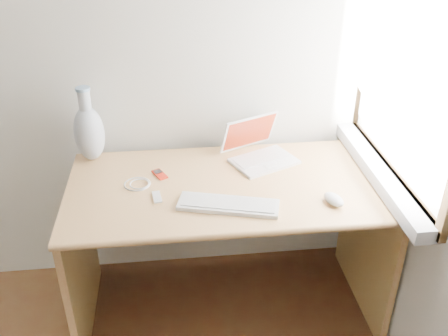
{
  "coord_description": "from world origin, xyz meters",
  "views": [
    {
      "loc": [
        0.8,
        -0.52,
        1.91
      ],
      "look_at": [
        1.0,
        1.35,
        0.82
      ],
      "focal_mm": 40.0,
      "sensor_mm": 36.0,
      "label": 1
    }
  ],
  "objects": [
    {
      "name": "desk",
      "position": [
        1.02,
        1.43,
        0.53
      ],
      "size": [
        1.42,
        0.71,
        0.75
      ],
      "color": "tan",
      "rests_on": "floor"
    },
    {
      "name": "external_keyboard",
      "position": [
        1.0,
        1.16,
        0.76
      ],
      "size": [
        0.43,
        0.23,
        0.02
      ],
      "rotation": [
        0.0,
        0.0,
        -0.26
      ],
      "color": "white",
      "rests_on": "desk"
    },
    {
      "name": "laptop",
      "position": [
        1.21,
        1.55,
        0.79
      ],
      "size": [
        0.35,
        0.35,
        0.2
      ],
      "rotation": [
        0.0,
        0.0,
        0.43
      ],
      "color": "white",
      "rests_on": "desk"
    },
    {
      "name": "ipod",
      "position": [
        0.72,
        1.45,
        0.75
      ],
      "size": [
        0.08,
        0.1,
        0.01
      ],
      "rotation": [
        0.0,
        0.0,
        0.46
      ],
      "color": "#AC1B0B",
      "rests_on": "desk"
    },
    {
      "name": "window",
      "position": [
        1.72,
        1.3,
        1.28
      ],
      "size": [
        0.11,
        0.99,
        1.1
      ],
      "color": "white",
      "rests_on": "right_wall"
    },
    {
      "name": "cable_coil",
      "position": [
        0.62,
        1.38,
        0.75
      ],
      "size": [
        0.14,
        0.14,
        0.01
      ],
      "primitive_type": "torus",
      "rotation": [
        0.0,
        0.0,
        0.2
      ],
      "color": "white",
      "rests_on": "desk"
    },
    {
      "name": "remote",
      "position": [
        0.71,
        1.26,
        0.75
      ],
      "size": [
        0.05,
        0.09,
        0.01
      ],
      "primitive_type": "cube",
      "rotation": [
        0.0,
        0.0,
        0.14
      ],
      "color": "white",
      "rests_on": "desk"
    },
    {
      "name": "vase",
      "position": [
        0.4,
        1.64,
        0.9
      ],
      "size": [
        0.14,
        0.14,
        0.36
      ],
      "color": "silver",
      "rests_on": "desk"
    },
    {
      "name": "mouse",
      "position": [
        1.44,
        1.14,
        0.77
      ],
      "size": [
        0.1,
        0.12,
        0.04
      ],
      "primitive_type": "ellipsoid",
      "rotation": [
        0.0,
        0.0,
        0.33
      ],
      "color": "white",
      "rests_on": "desk"
    }
  ]
}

